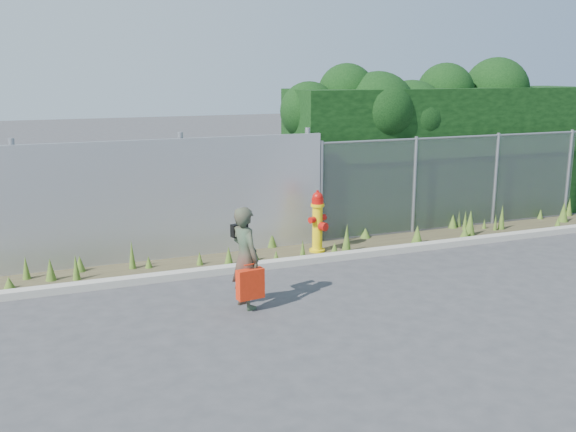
# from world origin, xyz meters

# --- Properties ---
(ground) EXTENTS (80.00, 80.00, 0.00)m
(ground) POSITION_xyz_m (0.00, 0.00, 0.00)
(ground) COLOR #38383B
(ground) RESTS_ON ground
(curb) EXTENTS (16.00, 0.22, 0.12)m
(curb) POSITION_xyz_m (0.00, 1.80, 0.06)
(curb) COLOR #A19D92
(curb) RESTS_ON ground
(weed_strip) EXTENTS (16.00, 1.32, 0.54)m
(weed_strip) POSITION_xyz_m (0.58, 2.47, 0.12)
(weed_strip) COLOR #403924
(weed_strip) RESTS_ON ground
(corrugated_fence) EXTENTS (8.50, 0.21, 2.30)m
(corrugated_fence) POSITION_xyz_m (-3.25, 3.01, 1.10)
(corrugated_fence) COLOR #A2A3A9
(corrugated_fence) RESTS_ON ground
(chainlink_fence) EXTENTS (6.50, 0.07, 2.05)m
(chainlink_fence) POSITION_xyz_m (4.25, 3.00, 1.03)
(chainlink_fence) COLOR gray
(chainlink_fence) RESTS_ON ground
(hedge) EXTENTS (7.52, 1.82, 3.69)m
(hedge) POSITION_xyz_m (4.35, 4.01, 1.92)
(hedge) COLOR black
(hedge) RESTS_ON ground
(fire_hydrant) EXTENTS (0.40, 0.36, 1.20)m
(fire_hydrant) POSITION_xyz_m (0.69, 2.37, 0.58)
(fire_hydrant) COLOR yellow
(fire_hydrant) RESTS_ON ground
(woman) EXTENTS (0.49, 0.62, 1.50)m
(woman) POSITION_xyz_m (-1.47, 0.14, 0.75)
(woman) COLOR #0F6440
(woman) RESTS_ON ground
(red_tote_bag) EXTENTS (0.39, 0.15, 0.52)m
(red_tote_bag) POSITION_xyz_m (-1.46, -0.06, 0.42)
(red_tote_bag) COLOR red
(black_shoulder_bag) EXTENTS (0.25, 0.10, 0.19)m
(black_shoulder_bag) POSITION_xyz_m (-1.47, 0.39, 1.10)
(black_shoulder_bag) COLOR black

